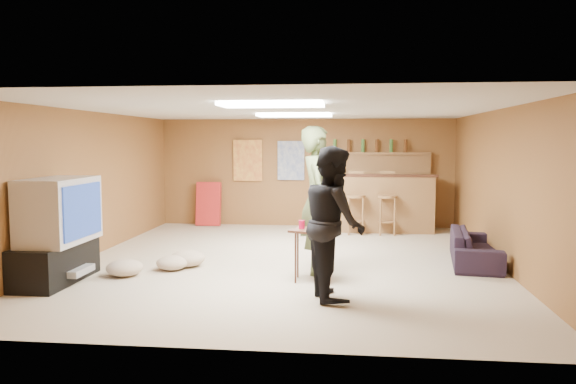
# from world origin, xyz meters

# --- Properties ---
(ground) EXTENTS (7.00, 7.00, 0.00)m
(ground) POSITION_xyz_m (0.00, 0.00, 0.00)
(ground) COLOR tan
(ground) RESTS_ON ground
(ceiling) EXTENTS (6.00, 7.00, 0.02)m
(ceiling) POSITION_xyz_m (0.00, 0.00, 2.20)
(ceiling) COLOR silver
(ceiling) RESTS_ON ground
(wall_back) EXTENTS (6.00, 0.02, 2.20)m
(wall_back) POSITION_xyz_m (0.00, 3.50, 1.10)
(wall_back) COLOR brown
(wall_back) RESTS_ON ground
(wall_front) EXTENTS (6.00, 0.02, 2.20)m
(wall_front) POSITION_xyz_m (0.00, -3.50, 1.10)
(wall_front) COLOR brown
(wall_front) RESTS_ON ground
(wall_left) EXTENTS (0.02, 7.00, 2.20)m
(wall_left) POSITION_xyz_m (-3.00, 0.00, 1.10)
(wall_left) COLOR brown
(wall_left) RESTS_ON ground
(wall_right) EXTENTS (0.02, 7.00, 2.20)m
(wall_right) POSITION_xyz_m (3.00, 0.00, 1.10)
(wall_right) COLOR brown
(wall_right) RESTS_ON ground
(tv_stand) EXTENTS (0.55, 1.30, 0.50)m
(tv_stand) POSITION_xyz_m (-2.72, -1.50, 0.25)
(tv_stand) COLOR black
(tv_stand) RESTS_ON ground
(dvd_box) EXTENTS (0.35, 0.50, 0.08)m
(dvd_box) POSITION_xyz_m (-2.50, -1.50, 0.15)
(dvd_box) COLOR #B2B2B7
(dvd_box) RESTS_ON tv_stand
(tv_body) EXTENTS (0.60, 1.10, 0.80)m
(tv_body) POSITION_xyz_m (-2.65, -1.50, 0.90)
(tv_body) COLOR #B2B2B7
(tv_body) RESTS_ON tv_stand
(tv_screen) EXTENTS (0.02, 0.95, 0.65)m
(tv_screen) POSITION_xyz_m (-2.34, -1.50, 0.90)
(tv_screen) COLOR navy
(tv_screen) RESTS_ON tv_body
(bar_counter) EXTENTS (2.00, 0.60, 1.10)m
(bar_counter) POSITION_xyz_m (1.50, 2.95, 0.55)
(bar_counter) COLOR brown
(bar_counter) RESTS_ON ground
(bar_lip) EXTENTS (2.10, 0.12, 0.05)m
(bar_lip) POSITION_xyz_m (1.50, 2.70, 1.10)
(bar_lip) COLOR #3A1D12
(bar_lip) RESTS_ON bar_counter
(bar_shelf) EXTENTS (2.00, 0.18, 0.05)m
(bar_shelf) POSITION_xyz_m (1.50, 3.40, 1.50)
(bar_shelf) COLOR brown
(bar_shelf) RESTS_ON bar_backing
(bar_backing) EXTENTS (2.00, 0.14, 0.60)m
(bar_backing) POSITION_xyz_m (1.50, 3.42, 1.20)
(bar_backing) COLOR brown
(bar_backing) RESTS_ON bar_counter
(poster_left) EXTENTS (0.60, 0.03, 0.85)m
(poster_left) POSITION_xyz_m (-1.20, 3.46, 1.35)
(poster_left) COLOR #BF3F26
(poster_left) RESTS_ON wall_back
(poster_right) EXTENTS (0.55, 0.03, 0.80)m
(poster_right) POSITION_xyz_m (-0.30, 3.46, 1.35)
(poster_right) COLOR #334C99
(poster_right) RESTS_ON wall_back
(folding_chair_stack) EXTENTS (0.50, 0.26, 0.91)m
(folding_chair_stack) POSITION_xyz_m (-2.00, 3.30, 0.45)
(folding_chair_stack) COLOR red
(folding_chair_stack) RESTS_ON ground
(ceiling_panel_front) EXTENTS (1.20, 0.60, 0.04)m
(ceiling_panel_front) POSITION_xyz_m (0.00, -1.50, 2.17)
(ceiling_panel_front) COLOR white
(ceiling_panel_front) RESTS_ON ceiling
(ceiling_panel_back) EXTENTS (1.20, 0.60, 0.04)m
(ceiling_panel_back) POSITION_xyz_m (0.00, 1.20, 2.17)
(ceiling_panel_back) COLOR white
(ceiling_panel_back) RESTS_ON ceiling
(person_olive) EXTENTS (0.55, 0.76, 1.95)m
(person_olive) POSITION_xyz_m (0.49, -0.62, 0.97)
(person_olive) COLOR #4D5A34
(person_olive) RESTS_ON ground
(person_black) EXTENTS (0.83, 0.96, 1.70)m
(person_black) POSITION_xyz_m (0.73, -1.81, 0.85)
(person_black) COLOR black
(person_black) RESTS_ON ground
(sofa) EXTENTS (0.86, 1.71, 0.48)m
(sofa) POSITION_xyz_m (2.70, 0.15, 0.24)
(sofa) COLOR black
(sofa) RESTS_ON ground
(tray_table) EXTENTS (0.61, 0.55, 0.65)m
(tray_table) POSITION_xyz_m (0.45, -1.08, 0.33)
(tray_table) COLOR #3A1D12
(tray_table) RESTS_ON ground
(cup_red_near) EXTENTS (0.09, 0.09, 0.11)m
(cup_red_near) POSITION_xyz_m (0.31, -1.03, 0.70)
(cup_red_near) COLOR #B20B33
(cup_red_near) RESTS_ON tray_table
(cup_red_far) EXTENTS (0.09, 0.09, 0.11)m
(cup_red_far) POSITION_xyz_m (0.56, -1.17, 0.70)
(cup_red_far) COLOR #B20B33
(cup_red_far) RESTS_ON tray_table
(cup_blue) EXTENTS (0.10, 0.10, 0.11)m
(cup_blue) POSITION_xyz_m (0.58, -0.99, 0.71)
(cup_blue) COLOR #1E148B
(cup_blue) RESTS_ON tray_table
(bar_stool_left) EXTENTS (0.46, 0.46, 1.10)m
(bar_stool_left) POSITION_xyz_m (1.02, 2.52, 0.55)
(bar_stool_left) COLOR brown
(bar_stool_left) RESTS_ON ground
(bar_stool_right) EXTENTS (0.46, 0.46, 1.16)m
(bar_stool_right) POSITION_xyz_m (1.61, 2.54, 0.58)
(bar_stool_right) COLOR brown
(bar_stool_right) RESTS_ON ground
(cushion_near_tv) EXTENTS (0.57, 0.57, 0.22)m
(cushion_near_tv) POSITION_xyz_m (-1.35, -0.46, 0.11)
(cushion_near_tv) COLOR tan
(cushion_near_tv) RESTS_ON ground
(cushion_mid) EXTENTS (0.56, 0.56, 0.19)m
(cushion_mid) POSITION_xyz_m (-1.49, -0.69, 0.10)
(cushion_mid) COLOR tan
(cushion_mid) RESTS_ON ground
(cushion_far) EXTENTS (0.61, 0.61, 0.21)m
(cushion_far) POSITION_xyz_m (-2.00, -1.09, 0.11)
(cushion_far) COLOR tan
(cushion_far) RESTS_ON ground
(bottle_row) EXTENTS (1.48, 0.08, 0.26)m
(bottle_row) POSITION_xyz_m (1.30, 3.38, 1.65)
(bottle_row) COLOR #3F7233
(bottle_row) RESTS_ON bar_shelf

